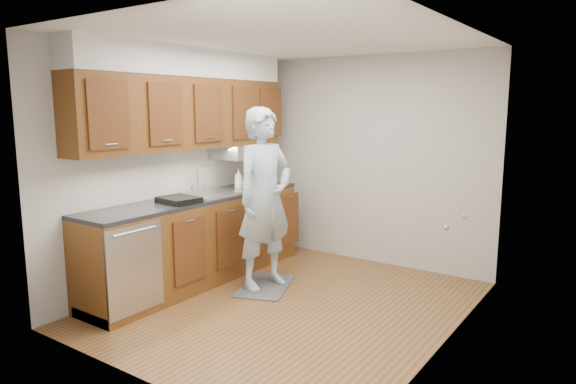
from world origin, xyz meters
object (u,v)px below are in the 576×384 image
object	(u,v)px
soap_bottle_c	(252,179)
soap_bottle_a	(239,179)
soda_can	(252,186)
dish_rack	(179,200)
soap_bottle_b	(257,180)
person	(265,187)

from	to	relation	value
soap_bottle_c	soap_bottle_a	bearing A→B (deg)	-78.83
soda_can	dish_rack	bearing A→B (deg)	-96.68
soap_bottle_b	soda_can	size ratio (longest dim) A/B	1.72
dish_rack	soda_can	bearing A→B (deg)	90.54
soap_bottle_c	soda_can	xyz separation A→B (m)	(0.23, -0.30, -0.03)
soap_bottle_c	dish_rack	world-z (taller)	soap_bottle_c
soap_bottle_a	soap_bottle_b	world-z (taller)	soap_bottle_a
person	soap_bottle_b	distance (m)	0.75
person	soap_bottle_a	size ratio (longest dim) A/B	8.52
soap_bottle_a	soap_bottle_c	bearing A→B (deg)	101.17
person	soda_can	world-z (taller)	person
soap_bottle_a	soap_bottle_c	size ratio (longest dim) A/B	1.48
dish_rack	person	bearing A→B (deg)	52.98
person	soda_can	bearing A→B (deg)	64.36
soda_can	dish_rack	xyz separation A→B (m)	(-0.12, -1.02, -0.03)
person	soap_bottle_c	xyz separation A→B (m)	(-0.72, 0.70, -0.06)
soap_bottle_b	soap_bottle_c	distance (m)	0.25
soap_bottle_a	soap_bottle_b	bearing A→B (deg)	54.57
soap_bottle_b	dish_rack	distance (m)	1.17
soap_bottle_c	dish_rack	xyz separation A→B (m)	(0.11, -1.32, -0.05)
person	soda_can	xyz separation A→B (m)	(-0.49, 0.40, -0.08)
person	dish_rack	world-z (taller)	person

